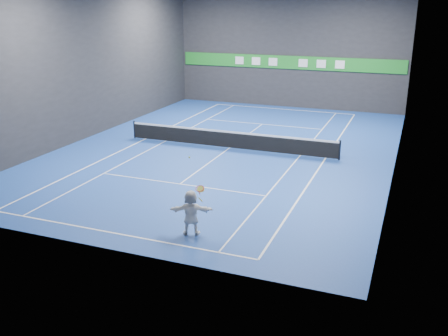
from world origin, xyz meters
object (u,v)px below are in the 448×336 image
at_px(tennis_net, 229,139).
at_px(player, 191,213).
at_px(tennis_ball, 189,157).
at_px(tennis_racket, 200,190).

bearing_deg(tennis_net, player, -76.23).
xyz_separation_m(player, tennis_ball, (-0.12, 0.23, 1.97)).
relative_size(tennis_ball, tennis_racket, 0.10).
relative_size(tennis_net, tennis_racket, 20.22).
relative_size(player, tennis_racket, 2.68).
relative_size(player, tennis_ball, 26.98).
height_order(player, tennis_racket, tennis_racket).
bearing_deg(tennis_racket, player, -172.02).
distance_m(tennis_ball, tennis_racket, 1.19).
bearing_deg(tennis_racket, tennis_ball, 158.96).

